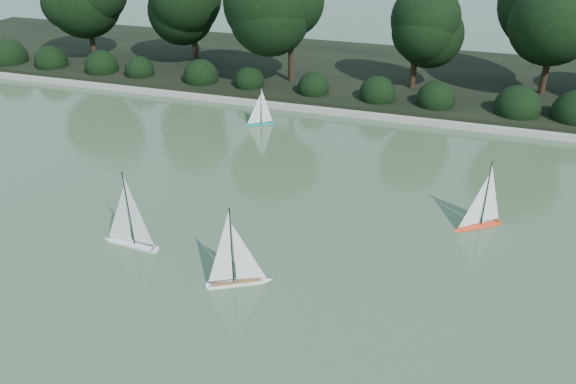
{
  "coord_description": "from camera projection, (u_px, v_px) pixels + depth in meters",
  "views": [
    {
      "loc": [
        2.67,
        -6.84,
        5.96
      ],
      "look_at": [
        -0.37,
        2.5,
        0.7
      ],
      "focal_mm": 35.0,
      "sensor_mm": 36.0,
      "label": 1
    }
  ],
  "objects": [
    {
      "name": "sailboat_teal",
      "position": [
        258.0,
        119.0,
        16.19
      ],
      "size": [
        0.82,
        0.53,
        1.21
      ],
      "color": "#0F8B83",
      "rests_on": "ground"
    },
    {
      "name": "far_bank",
      "position": [
        388.0,
        76.0,
        20.1
      ],
      "size": [
        40.0,
        8.0,
        0.3
      ],
      "primitive_type": "cube",
      "color": "black",
      "rests_on": "ground"
    },
    {
      "name": "sailboat_white_a",
      "position": [
        127.0,
        232.0,
        10.63
      ],
      "size": [
        1.25,
        0.28,
        1.7
      ],
      "color": "silver",
      "rests_on": "ground"
    },
    {
      "name": "shrub_hedge",
      "position": [
        373.0,
        94.0,
        17.36
      ],
      "size": [
        29.1,
        1.1,
        1.1
      ],
      "color": "black",
      "rests_on": "ground"
    },
    {
      "name": "sailboat_white_b",
      "position": [
        241.0,
        271.0,
        9.57
      ],
      "size": [
        1.1,
        0.71,
        1.61
      ],
      "color": "white",
      "rests_on": "ground"
    },
    {
      "name": "tree_line",
      "position": [
        427.0,
        14.0,
        17.28
      ],
      "size": [
        26.31,
        3.93,
        4.39
      ],
      "color": "black",
      "rests_on": "ground"
    },
    {
      "name": "ground",
      "position": [
        263.0,
        300.0,
        9.28
      ],
      "size": [
        80.0,
        80.0,
        0.0
      ],
      "primitive_type": "plane",
      "color": "#364B2D",
      "rests_on": "ground"
    },
    {
      "name": "sailboat_orange",
      "position": [
        477.0,
        217.0,
        11.19
      ],
      "size": [
        0.98,
        0.77,
        1.52
      ],
      "color": "#F1441F",
      "rests_on": "ground"
    },
    {
      "name": "pond_coping",
      "position": [
        367.0,
        114.0,
        16.78
      ],
      "size": [
        40.0,
        0.35,
        0.18
      ],
      "primitive_type": "cube",
      "color": "gray",
      "rests_on": "ground"
    }
  ]
}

